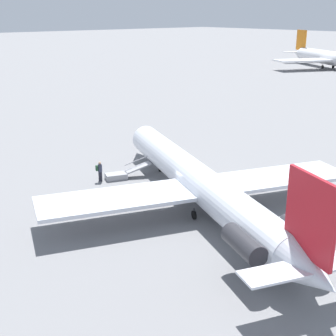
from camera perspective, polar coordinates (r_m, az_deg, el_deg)
ground_plane at (r=35.27m, az=3.32°, el=-4.40°), size 600.00×600.00×0.00m
airplane_main at (r=33.73m, az=4.01°, el=-1.85°), size 29.69×23.22×6.69m
airplane_taxiing_distant at (r=125.69m, az=19.62°, el=12.46°), size 37.31×29.39×8.91m
boarding_stairs at (r=40.55m, az=-5.79°, el=-0.78°), size 2.36×4.11×1.68m
passenger at (r=39.91m, az=-8.33°, el=-0.25°), size 0.44×0.57×1.74m
traffic_cone_near_stairs at (r=36.91m, az=-11.35°, el=-3.33°), size 0.41×0.41×0.45m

